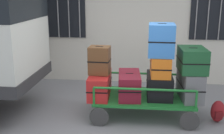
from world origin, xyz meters
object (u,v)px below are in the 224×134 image
(luggage_cart, at_px, (144,99))
(suitcase_left_middle, at_px, (100,60))
(suitcase_center_bottom, at_px, (159,86))
(suitcase_midright_bottom, at_px, (190,84))
(backpack, at_px, (218,111))
(suitcase_midright_middle, at_px, (192,60))
(suitcase_left_bottom, at_px, (100,84))
(suitcase_center_middle, at_px, (160,65))
(suitcase_center_top, at_px, (161,40))
(suitcase_midleft_bottom, at_px, (129,85))

(luggage_cart, xyz_separation_m, suitcase_left_middle, (-0.91, -0.03, 0.81))
(suitcase_center_bottom, height_order, suitcase_midright_bottom, suitcase_midright_bottom)
(backpack, bearing_deg, suitcase_midright_middle, 166.03)
(suitcase_left_bottom, bearing_deg, suitcase_center_middle, 0.64)
(suitcase_left_bottom, bearing_deg, suitcase_center_top, -0.73)
(suitcase_midright_bottom, bearing_deg, suitcase_midright_middle, -90.00)
(backpack, bearing_deg, suitcase_center_middle, 171.78)
(luggage_cart, relative_size, suitcase_center_bottom, 2.56)
(suitcase_midright_bottom, bearing_deg, luggage_cart, -178.12)
(suitcase_left_bottom, distance_m, suitcase_center_middle, 1.29)
(suitcase_midleft_bottom, bearing_deg, backpack, -4.23)
(suitcase_midright_middle, bearing_deg, suitcase_left_middle, 179.82)
(suitcase_midleft_bottom, distance_m, suitcase_center_middle, 0.74)
(suitcase_left_middle, bearing_deg, suitcase_center_bottom, 2.52)
(suitcase_center_middle, bearing_deg, backpack, -8.22)
(suitcase_left_middle, xyz_separation_m, suitcase_center_top, (1.21, -0.00, 0.43))
(suitcase_left_bottom, distance_m, suitcase_center_bottom, 1.21)
(suitcase_center_top, bearing_deg, backpack, -6.80)
(suitcase_center_bottom, bearing_deg, suitcase_center_middle, -90.00)
(suitcase_left_bottom, height_order, suitcase_left_middle, suitcase_left_middle)
(suitcase_midright_middle, bearing_deg, suitcase_midleft_bottom, -179.77)
(suitcase_left_middle, relative_size, suitcase_center_middle, 0.76)
(suitcase_center_top, bearing_deg, suitcase_left_bottom, 179.27)
(suitcase_midleft_bottom, xyz_separation_m, suitcase_center_top, (0.60, 0.01, 0.93))
(suitcase_left_middle, bearing_deg, suitcase_center_middle, 1.20)
(suitcase_midright_bottom, relative_size, suitcase_midright_middle, 1.26)
(suitcase_center_middle, relative_size, suitcase_midright_bottom, 0.79)
(suitcase_center_top, bearing_deg, suitcase_left_middle, 179.84)
(suitcase_center_top, relative_size, suitcase_midright_middle, 0.83)
(suitcase_midright_middle, bearing_deg, suitcase_center_bottom, 174.44)
(suitcase_midleft_bottom, bearing_deg, luggage_cart, 7.42)
(backpack, bearing_deg, suitcase_midleft_bottom, 175.77)
(suitcase_center_top, bearing_deg, suitcase_midright_bottom, 5.87)
(suitcase_left_middle, height_order, suitcase_center_top, suitcase_center_top)
(suitcase_center_middle, height_order, suitcase_midright_middle, suitcase_midright_middle)
(suitcase_left_bottom, xyz_separation_m, suitcase_left_middle, (0.00, -0.01, 0.51))
(luggage_cart, distance_m, suitcase_midright_bottom, 0.97)
(suitcase_midleft_bottom, bearing_deg, suitcase_midright_bottom, 3.28)
(suitcase_left_bottom, height_order, suitcase_center_bottom, suitcase_center_bottom)
(suitcase_left_bottom, xyz_separation_m, backpack, (2.35, -0.15, -0.42))
(suitcase_center_middle, bearing_deg, suitcase_midright_bottom, 3.16)
(suitcase_center_middle, xyz_separation_m, backpack, (1.14, -0.17, -0.86))
(luggage_cart, bearing_deg, suitcase_midright_bottom, 1.88)
(suitcase_left_middle, relative_size, suitcase_center_top, 0.91)
(suitcase_left_bottom, bearing_deg, suitcase_left_middle, -90.00)
(suitcase_left_middle, height_order, suitcase_center_middle, suitcase_left_middle)
(suitcase_left_middle, height_order, suitcase_midright_bottom, suitcase_left_middle)
(suitcase_left_bottom, relative_size, backpack, 2.34)
(suitcase_center_middle, bearing_deg, suitcase_center_top, -90.00)
(suitcase_left_bottom, distance_m, suitcase_center_top, 1.54)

